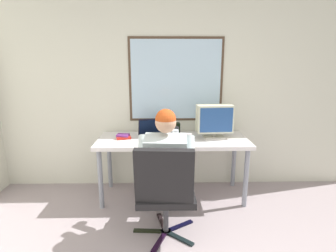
{
  "coord_description": "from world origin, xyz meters",
  "views": [
    {
      "loc": [
        -0.27,
        -0.85,
        1.63
      ],
      "look_at": [
        -0.22,
        1.84,
        0.98
      ],
      "focal_mm": 28.99,
      "sensor_mm": 36.0,
      "label": 1
    }
  ],
  "objects": [
    {
      "name": "desk",
      "position": [
        -0.15,
        2.21,
        0.66
      ],
      "size": [
        1.76,
        0.66,
        0.74
      ],
      "color": "gray",
      "rests_on": "ground"
    },
    {
      "name": "desk_speaker",
      "position": [
        -0.11,
        2.34,
        0.82
      ],
      "size": [
        0.09,
        0.09,
        0.16
      ],
      "color": "black",
      "rests_on": "desk"
    },
    {
      "name": "laptop",
      "position": [
        -0.39,
        2.26,
        0.79
      ],
      "size": [
        0.37,
        0.35,
        0.22
      ],
      "color": "black",
      "rests_on": "desk"
    },
    {
      "name": "book_stack",
      "position": [
        -0.74,
        2.23,
        0.76
      ],
      "size": [
        0.19,
        0.16,
        0.05
      ],
      "color": "red",
      "rests_on": "desk"
    },
    {
      "name": "coffee_mug",
      "position": [
        0.02,
        2.08,
        0.79
      ],
      "size": [
        0.08,
        0.08,
        0.1
      ],
      "color": "silver",
      "rests_on": "desk"
    },
    {
      "name": "wall_rear",
      "position": [
        -0.0,
        2.61,
        1.31
      ],
      "size": [
        4.82,
        0.08,
        2.61
      ],
      "color": "silver",
      "rests_on": "ground"
    },
    {
      "name": "crt_monitor",
      "position": [
        0.34,
        2.24,
        0.96
      ],
      "size": [
        0.43,
        0.21,
        0.39
      ],
      "color": "beige",
      "rests_on": "desk"
    },
    {
      "name": "office_chair",
      "position": [
        -0.25,
        1.36,
        0.53
      ],
      "size": [
        0.6,
        0.62,
        0.94
      ],
      "color": "black",
      "rests_on": "ground"
    },
    {
      "name": "wine_glass",
      "position": [
        -0.13,
        2.08,
        0.83
      ],
      "size": [
        0.08,
        0.08,
        0.14
      ],
      "color": "silver",
      "rests_on": "desk"
    },
    {
      "name": "person_seated",
      "position": [
        -0.24,
        1.63,
        0.63
      ],
      "size": [
        0.55,
        0.8,
        1.22
      ],
      "color": "#323C4C",
      "rests_on": "ground"
    }
  ]
}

